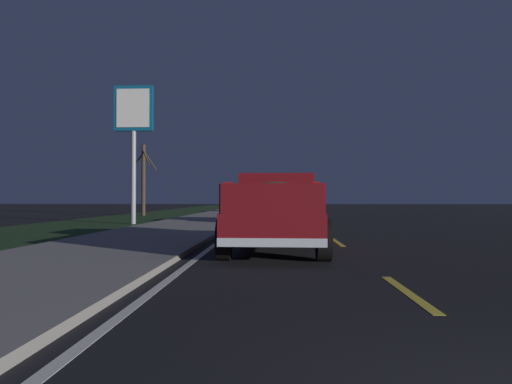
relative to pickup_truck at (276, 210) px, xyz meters
name	(u,v)px	position (x,y,z in m)	size (l,w,h in m)	color
ground	(304,218)	(17.72, -1.75, -0.98)	(144.00, 144.00, 0.00)	black
sidewalk_shoulder	(213,217)	(17.72, 3.95, -0.92)	(108.00, 4.00, 0.12)	gray
grass_verge	(135,218)	(17.72, 8.95, -0.98)	(108.00, 6.00, 0.01)	#1E3819
lane_markings	(264,217)	(19.99, 0.80, -0.98)	(108.00, 3.54, 0.01)	yellow
pickup_truck	(276,210)	(0.00, 0.00, 0.00)	(5.47, 2.38, 1.87)	maroon
sedan_silver	(272,208)	(11.44, 0.19, -0.20)	(4.43, 2.08, 1.54)	#B2B5BA
sedan_blue	(274,204)	(27.63, 0.14, -0.20)	(4.45, 2.10, 1.54)	navy
gas_price_sign	(134,120)	(10.93, 6.93, 4.07)	(0.27, 1.90, 6.73)	#99999E
bare_tree_far	(144,178)	(21.67, 9.56, 1.76)	(2.11, 1.89, 5.13)	#423323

